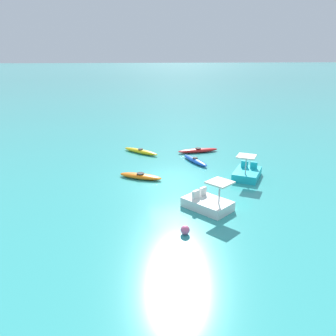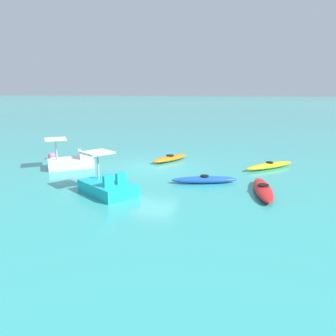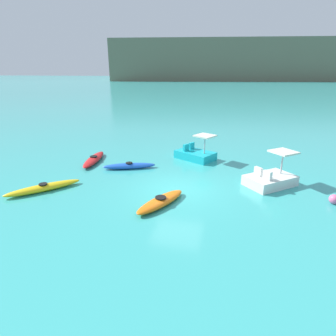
# 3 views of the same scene
# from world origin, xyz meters

# --- Properties ---
(ground_plane) EXTENTS (600.00, 600.00, 0.00)m
(ground_plane) POSITION_xyz_m (0.00, 0.00, 0.00)
(ground_plane) COLOR #38ADA8
(kayak_blue) EXTENTS (3.07, 1.61, 0.37)m
(kayak_blue) POSITION_xyz_m (-3.33, 2.35, 0.16)
(kayak_blue) COLOR blue
(kayak_blue) RESTS_ON ground_plane
(kayak_yellow) EXTENTS (2.81, 2.91, 0.37)m
(kayak_yellow) POSITION_xyz_m (-6.24, -1.54, 0.16)
(kayak_yellow) COLOR yellow
(kayak_yellow) RESTS_ON ground_plane
(kayak_red) EXTENTS (1.15, 3.42, 0.37)m
(kayak_red) POSITION_xyz_m (-5.94, 3.11, 0.16)
(kayak_red) COLOR red
(kayak_red) RESTS_ON ground_plane
(kayak_orange) EXTENTS (1.93, 2.91, 0.37)m
(kayak_orange) POSITION_xyz_m (-0.42, -1.80, 0.16)
(kayak_orange) COLOR orange
(kayak_orange) RESTS_ON ground_plane
(pedal_boat_white) EXTENTS (2.81, 2.68, 1.68)m
(pedal_boat_white) POSITION_xyz_m (4.42, 1.47, 0.34)
(pedal_boat_white) COLOR white
(pedal_boat_white) RESTS_ON ground_plane
(pedal_boat_cyan) EXTENTS (2.83, 2.51, 1.68)m
(pedal_boat_cyan) POSITION_xyz_m (0.25, 5.04, 0.34)
(pedal_boat_cyan) COLOR #19B7C6
(pedal_boat_cyan) RESTS_ON ground_plane
(buoy_pink) EXTENTS (0.42, 0.42, 0.42)m
(buoy_pink) POSITION_xyz_m (6.85, -0.12, 0.21)
(buoy_pink) COLOR pink
(buoy_pink) RESTS_ON ground_plane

